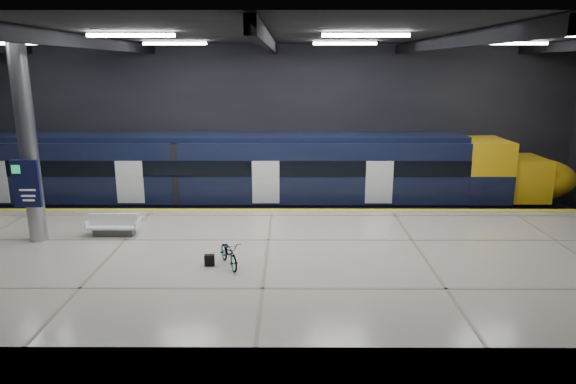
{
  "coord_description": "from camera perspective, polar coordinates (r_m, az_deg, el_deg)",
  "views": [
    {
      "loc": [
        0.74,
        -17.93,
        7.02
      ],
      "look_at": [
        0.67,
        1.5,
        2.2
      ],
      "focal_mm": 32.0,
      "sensor_mm": 36.0,
      "label": 1
    }
  ],
  "objects": [
    {
      "name": "train",
      "position": [
        24.05,
        -5.21,
        1.97
      ],
      "size": [
        29.4,
        2.84,
        3.79
      ],
      "color": "black",
      "rests_on": "ground"
    },
    {
      "name": "info_column",
      "position": [
        19.2,
        -26.98,
        4.77
      ],
      "size": [
        0.9,
        0.78,
        6.9
      ],
      "color": "#9EA0A5",
      "rests_on": "platform"
    },
    {
      "name": "bench",
      "position": [
        19.37,
        -18.77,
        -3.75
      ],
      "size": [
        1.82,
        0.77,
        0.8
      ],
      "rotation": [
        0.0,
        0.0,
        -0.01
      ],
      "color": "#595B60",
      "rests_on": "platform"
    },
    {
      "name": "rails",
      "position": [
        24.45,
        -1.54,
        -2.57
      ],
      "size": [
        30.0,
        1.52,
        0.16
      ],
      "color": "gray",
      "rests_on": "ground"
    },
    {
      "name": "platform",
      "position": [
        16.75,
        -2.37,
        -8.81
      ],
      "size": [
        30.0,
        11.0,
        1.1
      ],
      "primitive_type": "cube",
      "color": "#B9AE9C",
      "rests_on": "ground"
    },
    {
      "name": "room_shell",
      "position": [
        17.99,
        -2.19,
        9.78
      ],
      "size": [
        30.1,
        16.1,
        8.05
      ],
      "color": "black",
      "rests_on": "ground"
    },
    {
      "name": "ground",
      "position": [
        19.27,
        -2.02,
        -7.44
      ],
      "size": [
        30.0,
        30.0,
        0.0
      ],
      "primitive_type": "plane",
      "color": "black",
      "rests_on": "ground"
    },
    {
      "name": "bicycle",
      "position": [
        15.68,
        -6.56,
        -6.75
      ],
      "size": [
        1.11,
        1.64,
        0.81
      ],
      "primitive_type": "imported",
      "rotation": [
        0.0,
        0.0,
        0.41
      ],
      "color": "#99999E",
      "rests_on": "platform"
    },
    {
      "name": "safety_strip",
      "position": [
        21.52,
        -1.77,
        -2.02
      ],
      "size": [
        30.0,
        0.4,
        0.01
      ],
      "primitive_type": "cube",
      "color": "yellow",
      "rests_on": "platform"
    },
    {
      "name": "pannier_bag",
      "position": [
        15.84,
        -8.72,
        -7.5
      ],
      "size": [
        0.31,
        0.2,
        0.35
      ],
      "primitive_type": "cube",
      "rotation": [
        0.0,
        0.0,
        0.07
      ],
      "color": "black",
      "rests_on": "platform"
    }
  ]
}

